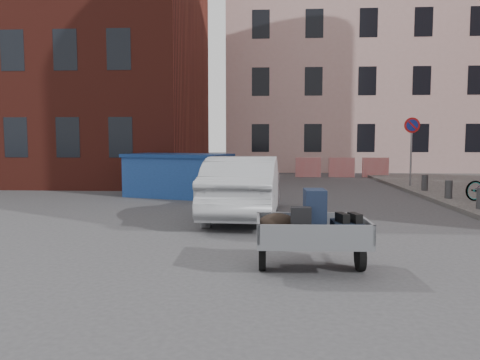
{
  "coord_description": "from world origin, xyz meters",
  "views": [
    {
      "loc": [
        0.46,
        -9.04,
        1.93
      ],
      "look_at": [
        -0.12,
        0.47,
        1.1
      ],
      "focal_mm": 35.0,
      "sensor_mm": 36.0,
      "label": 1
    }
  ],
  "objects": [
    {
      "name": "barriers",
      "position": [
        4.2,
        15.0,
        0.5
      ],
      "size": [
        4.7,
        0.18,
        1.0
      ],
      "color": "red",
      "rests_on": "ground"
    },
    {
      "name": "ground",
      "position": [
        0.0,
        0.0,
        0.0
      ],
      "size": [
        120.0,
        120.0,
        0.0
      ],
      "primitive_type": "plane",
      "color": "#38383A",
      "rests_on": "ground"
    },
    {
      "name": "no_parking_sign",
      "position": [
        6.0,
        9.48,
        2.01
      ],
      "size": [
        0.6,
        0.09,
        2.65
      ],
      "color": "gray",
      "rests_on": "sidewalk"
    },
    {
      "name": "trailer",
      "position": [
        1.09,
        -2.23,
        0.61
      ],
      "size": [
        1.63,
        1.82,
        1.2
      ],
      "rotation": [
        0.0,
        0.0,
        0.03
      ],
      "color": "black",
      "rests_on": "ground"
    },
    {
      "name": "silver_car",
      "position": [
        -0.13,
        2.4,
        0.76
      ],
      "size": [
        1.84,
        4.69,
        1.52
      ],
      "primitive_type": "imported",
      "rotation": [
        0.0,
        0.0,
        3.09
      ],
      "color": "#9D9FA4",
      "rests_on": "ground"
    },
    {
      "name": "building_brick",
      "position": [
        -9.0,
        13.0,
        7.0
      ],
      "size": [
        12.0,
        10.0,
        14.0
      ],
      "primitive_type": "cube",
      "color": "#591E16",
      "rests_on": "ground"
    },
    {
      "name": "building_pink",
      "position": [
        6.0,
        22.0,
        7.0
      ],
      "size": [
        16.0,
        8.0,
        14.0
      ],
      "primitive_type": "cube",
      "color": "#C9A29B",
      "rests_on": "ground"
    },
    {
      "name": "dumpster",
      "position": [
        -2.57,
        6.5,
        0.73
      ],
      "size": [
        3.81,
        2.7,
        1.44
      ],
      "rotation": [
        0.0,
        0.0,
        -0.3
      ],
      "color": "navy",
      "rests_on": "ground"
    }
  ]
}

